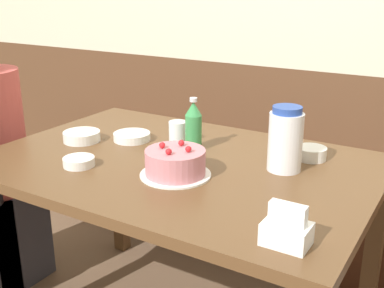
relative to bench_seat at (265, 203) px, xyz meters
The scene contains 11 objects.
bench_seat is the anchor object (origin of this frame).
dining_table 0.93m from the bench_seat, 90.00° to the right, with size 1.33×0.91×0.74m.
birthday_cake 1.10m from the bench_seat, 85.94° to the right, with size 0.23×0.23×0.11m.
water_pitcher 1.01m from the bench_seat, 64.49° to the right, with size 0.11×0.11×0.21m.
soju_bottle 0.92m from the bench_seat, 91.06° to the right, with size 0.06×0.06×0.19m.
napkin_holder 1.39m from the bench_seat, 65.99° to the right, with size 0.11×0.08×0.11m.
bowl_soup_white 0.94m from the bench_seat, 110.47° to the right, with size 0.14×0.14×0.03m.
bowl_rice_small 1.09m from the bench_seat, 117.18° to the right, with size 0.14×0.14×0.04m.
bowl_side_dish 0.88m from the bench_seat, 56.01° to the right, with size 0.11×0.11×0.04m.
bowl_sauce_shallow 1.20m from the bench_seat, 103.74° to the right, with size 0.11×0.11×0.03m.
glass_water_tall 0.87m from the bench_seat, 99.20° to the right, with size 0.07×0.07×0.08m.
Camera 1 is at (0.85, -1.31, 1.33)m, focal length 45.00 mm.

